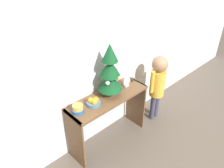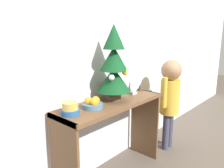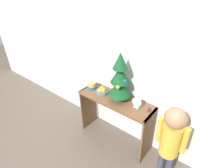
{
  "view_description": "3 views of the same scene",
  "coord_description": "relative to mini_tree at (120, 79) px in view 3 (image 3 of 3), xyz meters",
  "views": [
    {
      "loc": [
        -1.36,
        -1.32,
        2.12
      ],
      "look_at": [
        0.05,
        0.17,
        0.83
      ],
      "focal_mm": 35.0,
      "sensor_mm": 36.0,
      "label": 1
    },
    {
      "loc": [
        -1.27,
        -0.97,
        1.22
      ],
      "look_at": [
        0.03,
        0.2,
        0.82
      ],
      "focal_mm": 35.0,
      "sensor_mm": 36.0,
      "label": 2
    },
    {
      "loc": [
        1.08,
        -1.29,
        1.95
      ],
      "look_at": [
        -0.05,
        0.17,
        0.89
      ],
      "focal_mm": 28.0,
      "sensor_mm": 36.0,
      "label": 3
    }
  ],
  "objects": [
    {
      "name": "figurine",
      "position": [
        0.4,
        0.01,
        -0.26
      ],
      "size": [
        0.05,
        0.05,
        0.07
      ],
      "color": "#382D23",
      "rests_on": "console_table"
    },
    {
      "name": "back_wall",
      "position": [
        -0.05,
        0.19,
        0.27
      ],
      "size": [
        7.0,
        0.05,
        2.5
      ],
      "primitive_type": "cube",
      "color": "silver",
      "rests_on": "ground_plane"
    },
    {
      "name": "ground_plane",
      "position": [
        -0.05,
        -0.19,
        -0.98
      ],
      "size": [
        12.0,
        12.0,
        0.0
      ],
      "primitive_type": "plane",
      "color": "brown"
    },
    {
      "name": "child_figure",
      "position": [
        0.74,
        -0.14,
        -0.35
      ],
      "size": [
        0.31,
        0.21,
        0.97
      ],
      "color": "#38384C",
      "rests_on": "ground_plane"
    },
    {
      "name": "desk_clock",
      "position": [
        0.25,
        -0.01,
        -0.22
      ],
      "size": [
        0.12,
        0.04,
        0.14
      ],
      "color": "#B2B2B7",
      "rests_on": "console_table"
    },
    {
      "name": "fruit_bowl",
      "position": [
        -0.26,
        -0.02,
        -0.26
      ],
      "size": [
        0.16,
        0.16,
        0.09
      ],
      "color": "#476B84",
      "rests_on": "console_table"
    },
    {
      "name": "console_table",
      "position": [
        -0.05,
        -0.02,
        -0.46
      ],
      "size": [
        1.0,
        0.34,
        0.69
      ],
      "color": "brown",
      "rests_on": "ground_plane"
    },
    {
      "name": "singing_bowl",
      "position": [
        -0.46,
        -0.01,
        -0.25
      ],
      "size": [
        0.13,
        0.13,
        0.09
      ],
      "color": "#235189",
      "rests_on": "console_table"
    },
    {
      "name": "mini_tree",
      "position": [
        0.0,
        0.0,
        0.0
      ],
      "size": [
        0.28,
        0.28,
        0.62
      ],
      "color": "#4C3828",
      "rests_on": "console_table"
    }
  ]
}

